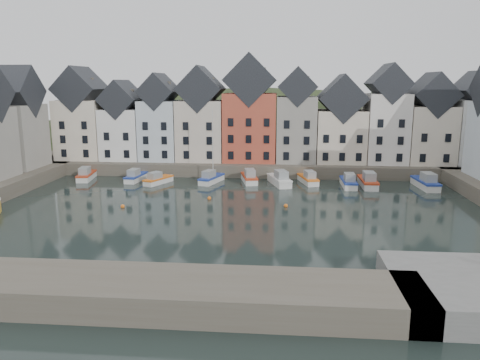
# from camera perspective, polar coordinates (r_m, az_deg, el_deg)

# --- Properties ---
(ground) EXTENTS (260.00, 260.00, 0.00)m
(ground) POSITION_cam_1_polar(r_m,az_deg,el_deg) (53.52, -0.80, -4.56)
(ground) COLOR black
(ground) RESTS_ON ground
(far_quay) EXTENTS (90.00, 16.00, 2.00)m
(far_quay) POSITION_cam_1_polar(r_m,az_deg,el_deg) (82.46, 1.28, 1.99)
(far_quay) COLOR #544D40
(far_quay) RESTS_ON ground
(near_wall) EXTENTS (50.00, 6.00, 2.00)m
(near_wall) POSITION_cam_1_polar(r_m,az_deg,el_deg) (35.70, -21.17, -12.29)
(near_wall) COLOR #544D40
(near_wall) RESTS_ON ground
(hillside) EXTENTS (153.60, 70.40, 64.00)m
(hillside) POSITION_cam_1_polar(r_m,az_deg,el_deg) (112.19, 2.10, -5.31)
(hillside) COLOR #242F17
(hillside) RESTS_ON ground
(far_terrace) EXTENTS (72.37, 8.16, 17.78)m
(far_terrace) POSITION_cam_1_polar(r_m,az_deg,el_deg) (79.35, 3.54, 7.32)
(far_terrace) COLOR beige
(far_terrace) RESTS_ON far_quay
(mooring_buoys) EXTENTS (20.50, 5.50, 0.50)m
(mooring_buoys) POSITION_cam_1_polar(r_m,az_deg,el_deg) (59.08, -4.15, -2.86)
(mooring_buoys) COLOR orange
(mooring_buoys) RESTS_ON ground
(boat_a) EXTENTS (2.74, 6.26, 2.32)m
(boat_a) POSITION_cam_1_polar(r_m,az_deg,el_deg) (77.65, -18.23, 0.54)
(boat_a) COLOR silver
(boat_a) RESTS_ON ground
(boat_b) EXTENTS (2.35, 5.86, 2.19)m
(boat_b) POSITION_cam_1_polar(r_m,az_deg,el_deg) (74.57, -12.60, 0.38)
(boat_b) COLOR silver
(boat_b) RESTS_ON ground
(boat_c) EXTENTS (3.79, 5.64, 2.09)m
(boat_c) POSITION_cam_1_polar(r_m,az_deg,el_deg) (71.83, -10.01, 0.03)
(boat_c) COLOR silver
(boat_c) RESTS_ON ground
(boat_d) EXTENTS (3.51, 6.13, 11.19)m
(boat_d) POSITION_cam_1_polar(r_m,az_deg,el_deg) (71.53, -3.56, 0.22)
(boat_d) COLOR silver
(boat_d) RESTS_ON ground
(boat_e) EXTENTS (3.15, 6.44, 2.37)m
(boat_e) POSITION_cam_1_polar(r_m,az_deg,el_deg) (71.86, 1.14, 0.28)
(boat_e) COLOR silver
(boat_e) RESTS_ON ground
(boat_f) EXTENTS (3.92, 6.92, 2.54)m
(boat_f) POSITION_cam_1_polar(r_m,az_deg,el_deg) (70.31, 4.86, 0.02)
(boat_f) COLOR silver
(boat_f) RESTS_ON ground
(boat_g) EXTENTS (3.17, 6.11, 2.24)m
(boat_g) POSITION_cam_1_polar(r_m,az_deg,el_deg) (71.81, 8.32, 0.12)
(boat_g) COLOR silver
(boat_g) RESTS_ON ground
(boat_h) EXTENTS (1.92, 6.15, 2.36)m
(boat_h) POSITION_cam_1_polar(r_m,az_deg,el_deg) (70.50, 13.09, -0.26)
(boat_h) COLOR silver
(boat_h) RESTS_ON ground
(boat_i) EXTENTS (2.11, 6.79, 2.61)m
(boat_i) POSITION_cam_1_polar(r_m,az_deg,el_deg) (71.17, 15.34, -0.20)
(boat_i) COLOR silver
(boat_i) RESTS_ON ground
(boat_j) EXTENTS (2.61, 6.99, 2.63)m
(boat_j) POSITION_cam_1_polar(r_m,az_deg,el_deg) (73.01, 21.71, -0.32)
(boat_j) COLOR silver
(boat_j) RESTS_ON ground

